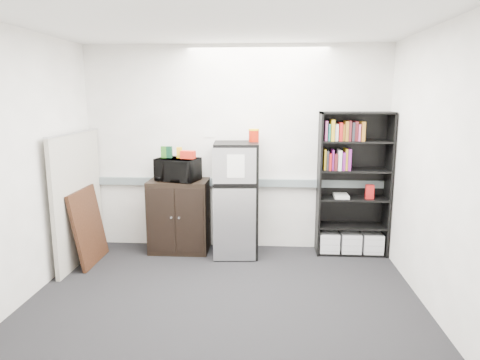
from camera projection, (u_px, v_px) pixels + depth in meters
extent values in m
plane|color=black|center=(223.00, 305.00, 4.24)|extent=(4.00, 4.00, 0.00)
cube|color=silver|center=(236.00, 149.00, 5.69)|extent=(4.00, 0.02, 2.70)
cube|color=silver|center=(442.00, 174.00, 3.85)|extent=(0.02, 3.50, 2.70)
cube|color=silver|center=(15.00, 169.00, 4.11)|extent=(0.02, 3.50, 2.70)
cube|color=white|center=(220.00, 19.00, 3.72)|extent=(4.00, 3.50, 0.02)
cube|color=slate|center=(236.00, 182.00, 5.75)|extent=(3.92, 0.05, 0.10)
cube|color=white|center=(209.00, 134.00, 5.67)|extent=(0.14, 0.00, 0.10)
cube|color=black|center=(319.00, 184.00, 5.52)|extent=(0.02, 0.34, 1.85)
cube|color=black|center=(388.00, 185.00, 5.46)|extent=(0.02, 0.34, 1.85)
cube|color=black|center=(351.00, 182.00, 5.65)|extent=(0.90, 0.02, 1.85)
cube|color=black|center=(357.00, 113.00, 5.31)|extent=(0.90, 0.34, 0.02)
cube|color=black|center=(350.00, 251.00, 5.66)|extent=(0.85, 0.32, 0.03)
cube|color=black|center=(351.00, 226.00, 5.60)|extent=(0.85, 0.32, 0.03)
cube|color=black|center=(353.00, 198.00, 5.53)|extent=(0.85, 0.32, 0.02)
cube|color=black|center=(354.00, 170.00, 5.45)|extent=(0.85, 0.32, 0.02)
cube|color=black|center=(356.00, 141.00, 5.38)|extent=(0.85, 0.32, 0.02)
cube|color=silver|center=(329.00, 241.00, 5.65)|extent=(0.25, 0.30, 0.25)
cube|color=silver|center=(350.00, 242.00, 5.63)|extent=(0.25, 0.30, 0.25)
cube|color=silver|center=(372.00, 242.00, 5.61)|extent=(0.25, 0.30, 0.25)
cube|color=gray|center=(78.00, 199.00, 5.27)|extent=(0.05, 1.30, 1.60)
cube|color=#B2B2B7|center=(73.00, 133.00, 5.11)|extent=(0.06, 1.30, 0.02)
cube|color=black|center=(179.00, 216.00, 5.67)|extent=(0.77, 0.48, 0.96)
cube|color=black|center=(161.00, 221.00, 5.44)|extent=(0.35, 0.01, 0.85)
cube|color=black|center=(190.00, 221.00, 5.42)|extent=(0.35, 0.01, 0.85)
cylinder|color=#B2B2B7|center=(171.00, 218.00, 5.41)|extent=(0.02, 0.02, 0.02)
cylinder|color=#B2B2B7|center=(179.00, 218.00, 5.40)|extent=(0.02, 0.02, 0.02)
imported|color=black|center=(178.00, 169.00, 5.53)|extent=(0.60, 0.48, 0.29)
cube|color=#285F1B|center=(164.00, 152.00, 5.53)|extent=(0.07, 0.05, 0.15)
cube|color=#0C351F|center=(169.00, 152.00, 5.53)|extent=(0.08, 0.06, 0.15)
cube|color=gold|center=(179.00, 153.00, 5.52)|extent=(0.08, 0.06, 0.14)
cube|color=red|center=(188.00, 155.00, 5.47)|extent=(0.20, 0.13, 0.10)
cube|color=black|center=(236.00, 200.00, 5.50)|extent=(0.59, 0.59, 1.45)
cube|color=#BABABF|center=(234.00, 166.00, 5.12)|extent=(0.53, 0.06, 0.43)
cube|color=#BABABF|center=(234.00, 225.00, 5.26)|extent=(0.53, 0.06, 0.93)
cube|color=black|center=(234.00, 186.00, 5.16)|extent=(0.53, 0.05, 0.03)
cube|color=white|center=(236.00, 166.00, 5.11)|extent=(0.21, 0.02, 0.28)
cube|color=black|center=(236.00, 143.00, 5.36)|extent=(0.59, 0.59, 0.02)
cylinder|color=#AC1907|center=(254.00, 135.00, 5.44)|extent=(0.13, 0.13, 0.16)
cylinder|color=gold|center=(254.00, 128.00, 5.42)|extent=(0.13, 0.13, 0.02)
cube|color=black|center=(88.00, 226.00, 5.27)|extent=(0.19, 0.72, 0.93)
cube|color=beige|center=(90.00, 226.00, 5.27)|extent=(0.14, 0.62, 0.78)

